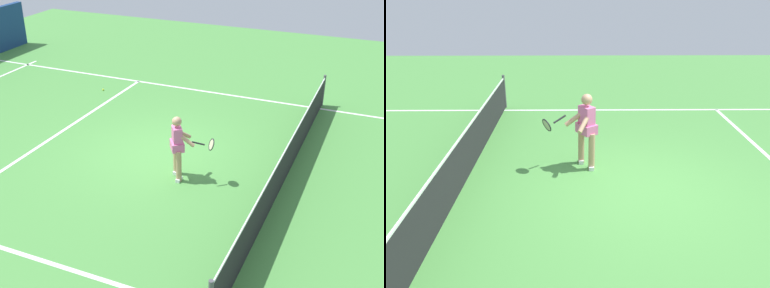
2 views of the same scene
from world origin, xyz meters
The scene contains 4 objects.
ground_plane centered at (0.00, 0.00, 0.00)m, with size 27.04×27.04×0.00m, color #4C9342.
sideline_right_marking centered at (4.57, 0.00, 0.00)m, with size 0.10×18.80×0.01m, color white.
court_net centered at (0.00, 3.37, 0.46)m, with size 9.83×0.08×1.00m.
tennis_player centered at (0.90, 1.05, 0.85)m, with size 0.69×1.14×1.55m.
Camera 2 is at (-6.05, 1.26, 3.55)m, focal length 34.84 mm.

